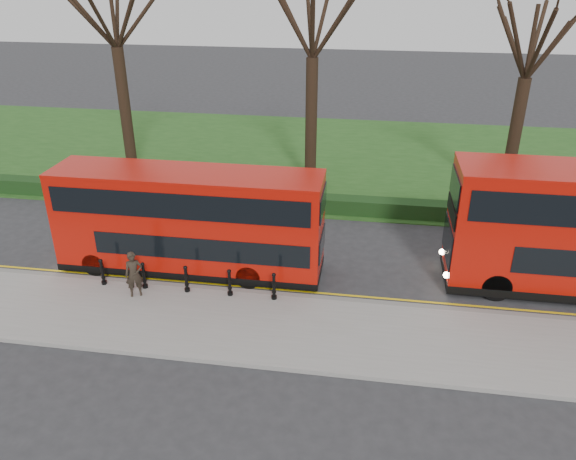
# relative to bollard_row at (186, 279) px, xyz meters

# --- Properties ---
(ground) EXTENTS (120.00, 120.00, 0.00)m
(ground) POSITION_rel_bollard_row_xyz_m (1.13, 1.35, -0.65)
(ground) COLOR #28282B
(ground) RESTS_ON ground
(pavement) EXTENTS (60.00, 4.00, 0.15)m
(pavement) POSITION_rel_bollard_row_xyz_m (1.13, -1.65, -0.57)
(pavement) COLOR gray
(pavement) RESTS_ON ground
(kerb) EXTENTS (60.00, 0.25, 0.16)m
(kerb) POSITION_rel_bollard_row_xyz_m (1.13, 0.35, -0.57)
(kerb) COLOR slate
(kerb) RESTS_ON ground
(grass_verge) EXTENTS (60.00, 18.00, 0.06)m
(grass_verge) POSITION_rel_bollard_row_xyz_m (1.13, 16.35, -0.62)
(grass_verge) COLOR #204A18
(grass_verge) RESTS_ON ground
(hedge) EXTENTS (60.00, 0.90, 0.80)m
(hedge) POSITION_rel_bollard_row_xyz_m (1.13, 8.15, -0.25)
(hedge) COLOR black
(hedge) RESTS_ON ground
(yellow_line_outer) EXTENTS (60.00, 0.10, 0.01)m
(yellow_line_outer) POSITION_rel_bollard_row_xyz_m (1.13, 0.65, -0.64)
(yellow_line_outer) COLOR yellow
(yellow_line_outer) RESTS_ON ground
(yellow_line_inner) EXTENTS (60.00, 0.10, 0.01)m
(yellow_line_inner) POSITION_rel_bollard_row_xyz_m (1.13, 0.85, -0.64)
(yellow_line_inner) COLOR yellow
(yellow_line_inner) RESTS_ON ground
(tree_mid) EXTENTS (7.84, 7.84, 12.24)m
(tree_mid) POSITION_rel_bollard_row_xyz_m (3.13, 11.35, 8.26)
(tree_mid) COLOR black
(tree_mid) RESTS_ON ground
(tree_right) EXTENTS (7.05, 7.05, 11.01)m
(tree_right) POSITION_rel_bollard_row_xyz_m (13.13, 11.35, 7.35)
(tree_right) COLOR black
(tree_right) RESTS_ON ground
(bollard_row) EXTENTS (6.59, 0.15, 1.00)m
(bollard_row) POSITION_rel_bollard_row_xyz_m (0.00, 0.00, 0.00)
(bollard_row) COLOR black
(bollard_row) RESTS_ON pavement
(bus_lead) EXTENTS (10.19, 2.34, 4.05)m
(bus_lead) POSITION_rel_bollard_row_xyz_m (-0.39, 1.86, 1.39)
(bus_lead) COLOR #AD1006
(bus_lead) RESTS_ON ground
(pedestrian) EXTENTS (0.74, 0.64, 1.72)m
(pedestrian) POSITION_rel_bollard_row_xyz_m (-1.72, -0.53, 0.36)
(pedestrian) COLOR black
(pedestrian) RESTS_ON pavement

